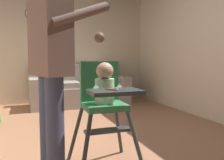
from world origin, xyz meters
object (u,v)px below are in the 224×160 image
couch (80,89)px  wall_clock (32,14)px  adult_standing (51,67)px  high_chair (104,94)px

couch → wall_clock: size_ratio=7.57×
adult_standing → high_chair: bearing=0.3°
wall_clock → adult_standing: bearing=-89.9°
couch → adult_standing: 3.32m
couch → high_chair: size_ratio=2.09×
wall_clock → high_chair: bearing=-82.2°
high_chair → wall_clock: wall_clock is taller
high_chair → couch: bearing=172.8°
adult_standing → wall_clock: size_ratio=6.11×
couch → high_chair: 3.04m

